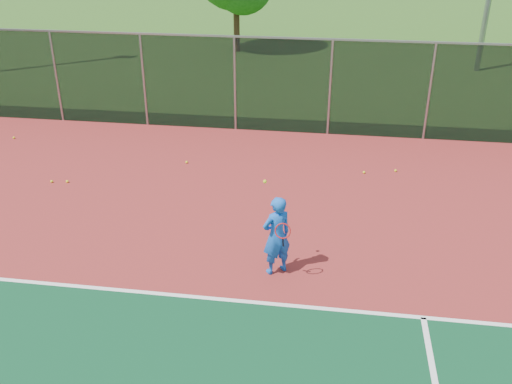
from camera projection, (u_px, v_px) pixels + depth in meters
court_apron at (307, 346)px, 9.51m from camera, size 30.00×20.00×0.02m
fence_back at (330, 87)px, 17.66m from camera, size 30.00×0.06×3.03m
tennis_player at (277, 235)px, 11.06m from camera, size 0.73×0.75×1.97m
practice_ball_0 at (187, 162)px, 16.22m from camera, size 0.07×0.07×0.07m
practice_ball_2 at (67, 181)px, 15.09m from camera, size 0.07×0.07×0.07m
practice_ball_3 at (364, 172)px, 15.60m from camera, size 0.07×0.07×0.07m
practice_ball_5 at (396, 171)px, 15.70m from camera, size 0.07×0.07×0.07m
practice_ball_6 at (52, 181)px, 15.09m from camera, size 0.07×0.07×0.07m
practice_ball_7 at (14, 138)px, 17.93m from camera, size 0.07×0.07×0.07m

